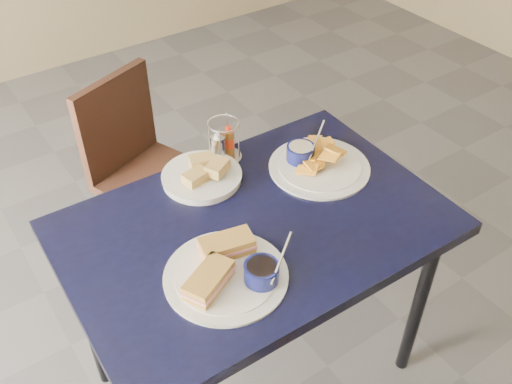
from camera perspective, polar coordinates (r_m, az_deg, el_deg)
ground at (r=2.24m, az=-5.92°, el=-15.94°), size 6.00×6.00×0.00m
dining_table at (r=1.66m, az=-0.07°, el=-4.98°), size 1.08×0.73×0.75m
chair_far at (r=2.38m, az=-11.25°, el=3.58°), size 0.48×0.48×0.80m
sandwich_plate at (r=1.46m, az=-2.74°, el=-7.73°), size 0.32×0.32×0.12m
plantain_plate at (r=1.81m, az=5.82°, el=3.02°), size 0.32×0.32×0.12m
bread_basket at (r=1.75m, az=-5.35°, el=1.68°), size 0.24×0.24×0.07m
condiment_caddy at (r=1.81m, az=-3.35°, el=4.85°), size 0.11×0.11×0.14m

